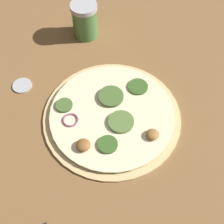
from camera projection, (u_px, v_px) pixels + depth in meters
The scene contains 4 objects.
ground_plane at pixel (112, 117), 0.68m from camera, with size 3.00×3.00×0.00m, color brown.
pizza at pixel (112, 115), 0.67m from camera, with size 0.30×0.30×0.03m.
spice_jar at pixel (85, 20), 0.78m from camera, with size 0.07×0.07×0.09m.
loose_cap at pixel (22, 85), 0.72m from camera, with size 0.04×0.04×0.01m.
Camera 1 is at (0.36, 0.04, 0.57)m, focal length 50.00 mm.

